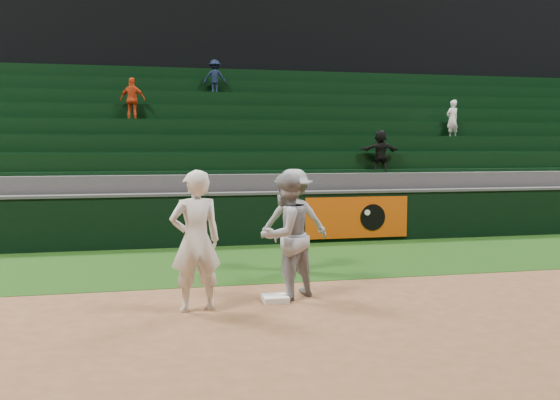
% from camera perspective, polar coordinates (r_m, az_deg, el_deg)
% --- Properties ---
extents(ground, '(70.00, 70.00, 0.00)m').
position_cam_1_polar(ground, '(9.78, 0.34, -8.79)').
color(ground, brown).
rests_on(ground, ground).
extents(foul_grass, '(36.00, 4.20, 0.01)m').
position_cam_1_polar(foul_grass, '(12.65, -2.77, -5.63)').
color(foul_grass, '#13340D').
rests_on(foul_grass, ground).
extents(upper_deck, '(40.00, 12.00, 12.00)m').
position_cam_1_polar(upper_deck, '(27.04, -8.31, 12.67)').
color(upper_deck, black).
rests_on(upper_deck, ground).
extents(first_base, '(0.38, 0.38, 0.08)m').
position_cam_1_polar(first_base, '(9.47, -0.46, -8.98)').
color(first_base, white).
rests_on(first_base, ground).
extents(first_baseman, '(0.79, 0.59, 1.99)m').
position_cam_1_polar(first_baseman, '(8.83, -7.73, -3.73)').
color(first_baseman, white).
rests_on(first_baseman, ground).
extents(baserunner, '(1.18, 1.12, 1.93)m').
position_cam_1_polar(baserunner, '(9.48, 0.52, -3.30)').
color(baserunner, '#9D9FA7').
rests_on(baserunner, ground).
extents(base_coach, '(1.33, 0.92, 1.89)m').
position_cam_1_polar(base_coach, '(11.61, 1.27, -1.83)').
color(base_coach, gray).
rests_on(base_coach, foul_grass).
extents(field_wall, '(36.00, 0.45, 1.25)m').
position_cam_1_polar(field_wall, '(14.71, -4.18, -1.68)').
color(field_wall, black).
rests_on(field_wall, ground).
extents(stadium_seating, '(36.00, 5.95, 4.98)m').
position_cam_1_polar(stadium_seating, '(18.36, -6.06, 2.95)').
color(stadium_seating, '#3C3C3F').
rests_on(stadium_seating, ground).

